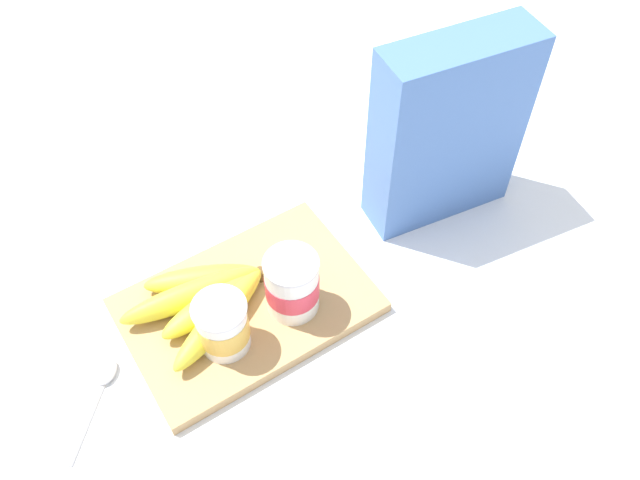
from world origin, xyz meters
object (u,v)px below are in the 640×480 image
(yogurt_cup_back, at_px, (223,325))
(banana_bunch, at_px, (206,299))
(yogurt_cup_front, at_px, (292,285))
(cereal_box, at_px, (447,132))
(cutting_board, at_px, (247,305))
(spoon, at_px, (98,393))

(yogurt_cup_back, xyz_separation_m, banana_bunch, (-0.00, -0.06, -0.02))
(yogurt_cup_front, bearing_deg, banana_bunch, -31.04)
(cereal_box, xyz_separation_m, yogurt_cup_front, (0.27, 0.05, -0.08))
(cutting_board, xyz_separation_m, yogurt_cup_front, (-0.05, 0.04, 0.05))
(cutting_board, xyz_separation_m, yogurt_cup_back, (0.05, 0.04, 0.05))
(banana_bunch, relative_size, spoon, 1.78)
(yogurt_cup_front, height_order, banana_bunch, yogurt_cup_front)
(cereal_box, bearing_deg, cutting_board, -169.28)
(cutting_board, height_order, banana_bunch, banana_bunch)
(cereal_box, relative_size, yogurt_cup_front, 3.10)
(yogurt_cup_front, bearing_deg, spoon, -6.10)
(banana_bunch, bearing_deg, yogurt_cup_back, 85.54)
(cereal_box, bearing_deg, spoon, -169.27)
(banana_bunch, bearing_deg, cutting_board, 156.15)
(cereal_box, distance_m, yogurt_cup_back, 0.39)
(cereal_box, distance_m, yogurt_cup_front, 0.29)
(yogurt_cup_back, xyz_separation_m, spoon, (0.16, -0.03, -0.05))
(cereal_box, height_order, spoon, cereal_box)
(yogurt_cup_front, height_order, spoon, yogurt_cup_front)
(cereal_box, bearing_deg, yogurt_cup_back, -163.74)
(cutting_board, bearing_deg, spoon, 2.43)
(cereal_box, xyz_separation_m, spoon, (0.53, 0.02, -0.13))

